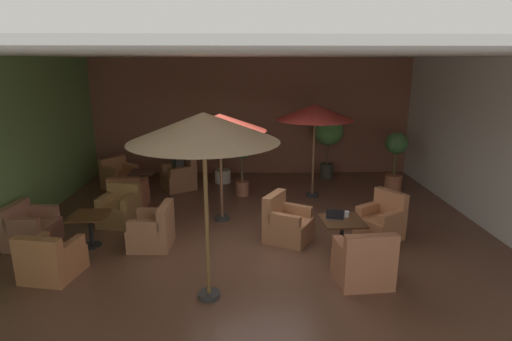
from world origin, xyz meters
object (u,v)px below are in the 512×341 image
object	(u,v)px
armchair_front_right_north	(120,209)
iced_drink_cup	(347,214)
patio_umbrella_center_beige	(204,129)
patio_umbrella_tall_red	(315,113)
armchair_front_left_north	(364,264)
armchair_mid_center_north	(180,177)
armchair_mid_center_south	(129,196)
armchair_front_right_east	(30,229)
cafe_table_mid_center	(142,178)
patron_blue_shirt	(178,162)
potted_tree_mid_right	(242,151)
armchair_front_left_south	(286,224)
potted_tree_left_corner	(222,141)
armchair_front_right_south	(51,260)
armchair_front_left_east	(381,222)
open_laptop	(335,216)
potted_tree_mid_left	(396,156)
cafe_table_front_right	(90,222)
armchair_mid_center_east	(119,177)
cafe_table_front_left	(342,226)
potted_tree_right_corner	(328,135)
armchair_front_right_west	(153,231)
patio_umbrella_near_wall	(220,123)

from	to	relation	value
armchair_front_right_north	iced_drink_cup	size ratio (longest dim) A/B	8.22
patio_umbrella_center_beige	iced_drink_cup	world-z (taller)	patio_umbrella_center_beige
patio_umbrella_tall_red	iced_drink_cup	size ratio (longest dim) A/B	21.36
patio_umbrella_center_beige	iced_drink_cup	bearing A→B (deg)	33.32
armchair_front_left_north	armchair_mid_center_north	world-z (taller)	armchair_front_left_north
armchair_mid_center_south	patio_umbrella_center_beige	xyz separation A→B (m)	(2.18, -3.82, 2.19)
armchair_front_right_east	iced_drink_cup	xyz separation A→B (m)	(5.89, -0.33, 0.37)
armchair_front_right_north	cafe_table_mid_center	size ratio (longest dim) A/B	1.42
cafe_table_mid_center	armchair_mid_center_north	distance (m)	1.03
armchair_front_left_north	patron_blue_shirt	world-z (taller)	patron_blue_shirt
armchair_mid_center_north	potted_tree_mid_right	world-z (taller)	potted_tree_mid_right
armchair_front_right_east	armchair_mid_center_north	size ratio (longest dim) A/B	0.83
armchair_front_left_south	potted_tree_left_corner	world-z (taller)	potted_tree_left_corner
armchair_front_right_south	patio_umbrella_tall_red	bearing A→B (deg)	39.40
patio_umbrella_center_beige	potted_tree_mid_right	size ratio (longest dim) A/B	1.65
armchair_front_right_north	potted_tree_mid_right	xyz separation A→B (m)	(2.60, 1.80, 0.87)
armchair_mid_center_south	patron_blue_shirt	bearing A→B (deg)	58.54
armchair_front_left_north	armchair_front_left_east	distance (m)	1.87
potted_tree_left_corner	armchair_mid_center_north	bearing A→B (deg)	-152.82
patio_umbrella_tall_red	open_laptop	world-z (taller)	patio_umbrella_tall_red
patio_umbrella_center_beige	potted_tree_mid_left	bearing A→B (deg)	48.01
cafe_table_front_right	armchair_mid_center_east	bearing A→B (deg)	98.47
armchair_front_right_east	potted_tree_mid_right	size ratio (longest dim) A/B	0.52
cafe_table_front_left	iced_drink_cup	distance (m)	0.25
cafe_table_front_left	open_laptop	distance (m)	0.23
iced_drink_cup	cafe_table_front_right	bearing A→B (deg)	177.06
patio_umbrella_tall_red	armchair_front_left_north	bearing A→B (deg)	-88.47
armchair_front_right_south	patio_umbrella_center_beige	xyz separation A→B (m)	(2.57, -0.66, 2.22)
armchair_mid_center_east	armchair_mid_center_south	distance (m)	1.80
armchair_front_right_north	potted_tree_mid_left	world-z (taller)	potted_tree_mid_left
armchair_front_left_south	potted_tree_right_corner	xyz separation A→B (m)	(1.62, 4.31, 0.98)
patio_umbrella_center_beige	armchair_mid_center_east	bearing A→B (deg)	117.81
armchair_mid_center_south	potted_tree_mid_right	distance (m)	2.93
armchair_front_right_south	iced_drink_cup	world-z (taller)	armchair_front_right_south
armchair_front_left_north	potted_tree_mid_left	size ratio (longest dim) A/B	0.57
potted_tree_left_corner	patron_blue_shirt	distance (m)	1.39
potted_tree_right_corner	armchair_front_left_north	bearing A→B (deg)	-95.53
armchair_mid_center_north	patio_umbrella_center_beige	world-z (taller)	patio_umbrella_center_beige
cafe_table_front_right	potted_tree_mid_left	distance (m)	7.52
patron_blue_shirt	armchair_front_right_north	bearing A→B (deg)	-110.36
armchair_mid_center_east	iced_drink_cup	world-z (taller)	armchair_mid_center_east
armchair_mid_center_south	armchair_mid_center_north	bearing A→B (deg)	57.92
armchair_mid_center_north	potted_tree_mid_left	distance (m)	5.74
potted_tree_right_corner	iced_drink_cup	xyz separation A→B (m)	(-0.56, -4.71, -0.63)
armchair_front_right_west	potted_tree_mid_left	bearing A→B (deg)	29.47
armchair_front_left_south	patio_umbrella_center_beige	bearing A→B (deg)	-123.93
armchair_front_left_east	armchair_mid_center_north	xyz separation A→B (m)	(-4.41, 3.33, -0.01)
armchair_front_right_south	patio_umbrella_near_wall	distance (m)	3.98
potted_tree_mid_right	potted_tree_left_corner	bearing A→B (deg)	115.68
armchair_front_right_north	armchair_front_right_west	xyz separation A→B (m)	(0.96, -1.19, -0.00)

